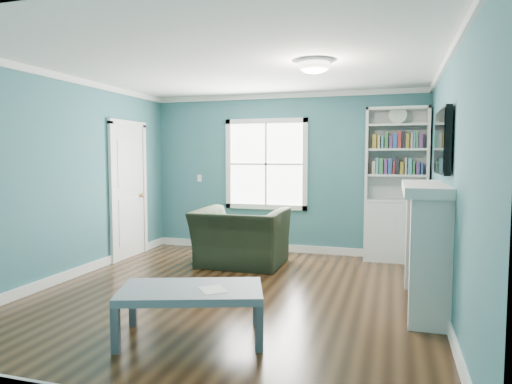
# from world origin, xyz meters

# --- Properties ---
(floor) EXTENTS (5.00, 5.00, 0.00)m
(floor) POSITION_xyz_m (0.00, 0.00, 0.00)
(floor) COLOR black
(floor) RESTS_ON ground
(room_walls) EXTENTS (5.00, 5.00, 5.00)m
(room_walls) POSITION_xyz_m (0.00, 0.00, 1.58)
(room_walls) COLOR #356676
(room_walls) RESTS_ON ground
(trim) EXTENTS (4.50, 5.00, 2.60)m
(trim) POSITION_xyz_m (0.00, 0.00, 1.24)
(trim) COLOR white
(trim) RESTS_ON ground
(window) EXTENTS (1.40, 0.06, 1.50)m
(window) POSITION_xyz_m (-0.30, 2.49, 1.45)
(window) COLOR white
(window) RESTS_ON room_walls
(bookshelf) EXTENTS (0.90, 0.35, 2.31)m
(bookshelf) POSITION_xyz_m (1.77, 2.30, 0.92)
(bookshelf) COLOR silver
(bookshelf) RESTS_ON ground
(fireplace) EXTENTS (0.44, 1.58, 1.30)m
(fireplace) POSITION_xyz_m (2.08, 0.20, 0.64)
(fireplace) COLOR black
(fireplace) RESTS_ON ground
(tv) EXTENTS (0.06, 1.10, 0.65)m
(tv) POSITION_xyz_m (2.20, 0.20, 1.72)
(tv) COLOR black
(tv) RESTS_ON fireplace
(door) EXTENTS (0.12, 0.98, 2.17)m
(door) POSITION_xyz_m (-2.22, 1.40, 1.07)
(door) COLOR silver
(door) RESTS_ON ground
(ceiling_fixture) EXTENTS (0.38, 0.38, 0.15)m
(ceiling_fixture) POSITION_xyz_m (0.90, 0.10, 2.55)
(ceiling_fixture) COLOR white
(ceiling_fixture) RESTS_ON room_walls
(light_switch) EXTENTS (0.08, 0.01, 0.12)m
(light_switch) POSITION_xyz_m (-1.50, 2.48, 1.20)
(light_switch) COLOR white
(light_switch) RESTS_ON room_walls
(recliner) EXTENTS (1.26, 0.82, 1.10)m
(recliner) POSITION_xyz_m (-0.37, 1.38, 0.55)
(recliner) COLOR black
(recliner) RESTS_ON ground
(coffee_table) EXTENTS (1.37, 1.02, 0.44)m
(coffee_table) POSITION_xyz_m (0.08, -1.26, 0.39)
(coffee_table) COLOR #4C525C
(coffee_table) RESTS_ON ground
(paper_sheet) EXTENTS (0.31, 0.32, 0.00)m
(paper_sheet) POSITION_xyz_m (0.28, -1.27, 0.45)
(paper_sheet) COLOR white
(paper_sheet) RESTS_ON coffee_table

